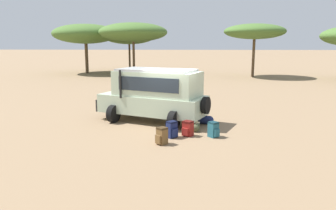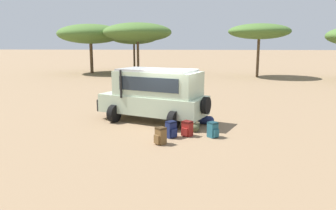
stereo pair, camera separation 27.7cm
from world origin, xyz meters
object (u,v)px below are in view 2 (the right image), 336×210
(backpack_near_rear_wheel, at_px, (213,130))
(acacia_tree_left_mid, at_px, (134,37))
(backpack_outermost, at_px, (187,129))
(acacia_tree_right_mid, at_px, (259,31))
(backpack_beside_front_wheel, at_px, (160,136))
(backpack_cluster_center, at_px, (171,130))
(acacia_tree_centre_back, at_px, (138,32))
(duffel_bag_soft_canvas, at_px, (205,120))
(acacia_tree_far_left, at_px, (90,34))
(duffel_bag_low_black_case, at_px, (196,126))
(safari_vehicle, at_px, (155,94))

(backpack_near_rear_wheel, height_order, acacia_tree_left_mid, acacia_tree_left_mid)
(backpack_outermost, height_order, acacia_tree_right_mid, acacia_tree_right_mid)
(backpack_beside_front_wheel, bearing_deg, backpack_cluster_center, 69.54)
(acacia_tree_centre_back, bearing_deg, acacia_tree_right_mid, -3.11)
(backpack_beside_front_wheel, bearing_deg, acacia_tree_left_mid, 102.07)
(duffel_bag_soft_canvas, distance_m, acacia_tree_right_mid, 22.53)
(backpack_outermost, relative_size, duffel_bag_soft_canvas, 0.73)
(backpack_beside_front_wheel, bearing_deg, acacia_tree_far_left, 112.20)
(backpack_near_rear_wheel, relative_size, duffel_bag_low_black_case, 0.62)
(acacia_tree_far_left, distance_m, acacia_tree_centre_back, 6.58)
(acacia_tree_right_mid, bearing_deg, duffel_bag_low_black_case, -106.46)
(acacia_tree_centre_back, bearing_deg, duffel_bag_soft_canvas, -72.74)
(backpack_near_rear_wheel, bearing_deg, acacia_tree_left_mid, 105.85)
(safari_vehicle, relative_size, backpack_beside_front_wheel, 8.65)
(backpack_outermost, xyz_separation_m, acacia_tree_centre_back, (-6.05, 23.88, 4.44))
(duffel_bag_soft_canvas, bearing_deg, acacia_tree_left_mid, 106.50)
(safari_vehicle, distance_m, acacia_tree_right_mid, 22.77)
(backpack_near_rear_wheel, relative_size, acacia_tree_left_mid, 0.09)
(backpack_beside_front_wheel, xyz_separation_m, duffel_bag_low_black_case, (1.26, 2.05, -0.13))
(safari_vehicle, xyz_separation_m, acacia_tree_far_left, (-10.61, 24.04, 3.34))
(acacia_tree_far_left, height_order, acacia_tree_centre_back, acacia_tree_far_left)
(duffel_bag_low_black_case, relative_size, acacia_tree_right_mid, 0.15)
(backpack_cluster_center, xyz_separation_m, acacia_tree_right_mid, (7.52, 23.45, 4.45))
(backpack_cluster_center, distance_m, backpack_outermost, 0.66)
(acacia_tree_left_mid, bearing_deg, acacia_tree_centre_back, -76.04)
(backpack_cluster_center, height_order, acacia_tree_centre_back, acacia_tree_centre_back)
(backpack_beside_front_wheel, bearing_deg, backpack_outermost, 50.66)
(backpack_cluster_center, distance_m, acacia_tree_centre_back, 25.15)
(acacia_tree_left_mid, bearing_deg, backpack_outermost, -75.84)
(duffel_bag_soft_canvas, distance_m, acacia_tree_left_mid, 30.08)
(duffel_bag_low_black_case, xyz_separation_m, acacia_tree_right_mid, (6.58, 22.26, 4.58))
(acacia_tree_far_left, height_order, acacia_tree_right_mid, acacia_tree_far_left)
(backpack_beside_front_wheel, xyz_separation_m, acacia_tree_far_left, (-11.22, 27.49, 4.33))
(acacia_tree_left_mid, bearing_deg, acacia_tree_far_left, -136.54)
(safari_vehicle, height_order, acacia_tree_centre_back, acacia_tree_centre_back)
(acacia_tree_centre_back, bearing_deg, duffel_bag_low_black_case, -74.47)
(duffel_bag_low_black_case, distance_m, acacia_tree_far_left, 28.69)
(acacia_tree_far_left, bearing_deg, duffel_bag_soft_canvas, -62.10)
(acacia_tree_left_mid, xyz_separation_m, acacia_tree_centre_back, (1.66, -6.68, 0.41))
(acacia_tree_right_mid, bearing_deg, acacia_tree_left_mid, 153.20)
(safari_vehicle, relative_size, acacia_tree_centre_back, 0.66)
(acacia_tree_far_left, bearing_deg, duffel_bag_low_black_case, -63.88)
(safari_vehicle, bearing_deg, backpack_beside_front_wheel, -80.08)
(backpack_beside_front_wheel, xyz_separation_m, acacia_tree_left_mid, (-6.78, 31.70, 4.02))
(backpack_near_rear_wheel, bearing_deg, acacia_tree_right_mid, 75.74)
(safari_vehicle, bearing_deg, acacia_tree_far_left, 113.82)
(duffel_bag_low_black_case, bearing_deg, duffel_bag_soft_canvas, 68.70)
(safari_vehicle, xyz_separation_m, backpack_beside_front_wheel, (0.60, -3.45, -0.99))
(backpack_near_rear_wheel, relative_size, backpack_outermost, 1.00)
(safari_vehicle, relative_size, backpack_outermost, 9.00)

